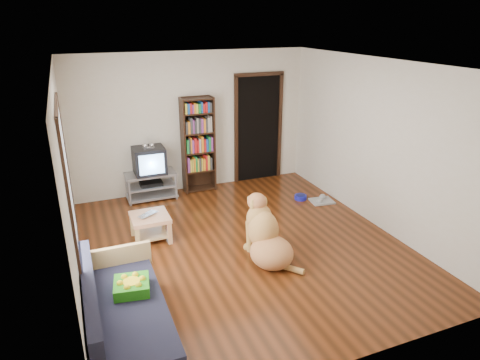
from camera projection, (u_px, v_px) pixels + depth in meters
name	position (u px, v px, depth m)	size (l,w,h in m)	color
ground	(243.00, 245.00, 6.31)	(5.00, 5.00, 0.00)	#59270F
ceiling	(243.00, 64.00, 5.38)	(5.00, 5.00, 0.00)	white
wall_back	(192.00, 123.00, 8.01)	(4.50, 4.50, 0.00)	beige
wall_front	(354.00, 247.00, 3.68)	(4.50, 4.50, 0.00)	beige
wall_left	(68.00, 184.00, 5.06)	(5.00, 5.00, 0.00)	beige
wall_right	(377.00, 145.00, 6.63)	(5.00, 5.00, 0.00)	beige
green_cushion	(132.00, 286.00, 4.54)	(0.36, 0.36, 0.12)	#32971B
laptop	(150.00, 216.00, 6.30)	(0.31, 0.20, 0.02)	silver
dog_bowl	(301.00, 197.00, 7.89)	(0.22, 0.22, 0.08)	#16189A
grey_rag	(322.00, 201.00, 7.78)	(0.40, 0.32, 0.03)	#9B9B9B
window	(68.00, 183.00, 4.56)	(0.03, 1.46, 1.70)	white
doorway	(258.00, 126.00, 8.53)	(1.03, 0.05, 2.19)	black
tv_stand	(151.00, 185.00, 7.85)	(0.90, 0.45, 0.50)	#99999E
crt_tv	(149.00, 160.00, 7.70)	(0.55, 0.52, 0.58)	black
bookshelf	(198.00, 140.00, 8.00)	(0.60, 0.30, 1.80)	black
sofa	(125.00, 320.00, 4.37)	(0.80, 1.80, 0.80)	tan
coffee_table	(150.00, 223.00, 6.38)	(0.55, 0.55, 0.40)	tan
dog	(266.00, 237.00, 5.84)	(0.64, 1.10, 0.93)	#BD7F48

